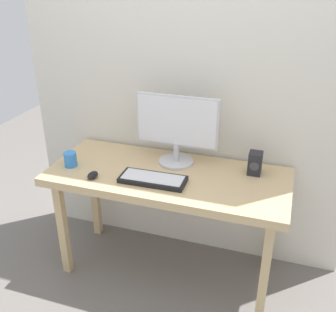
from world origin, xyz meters
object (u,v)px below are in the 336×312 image
mouse (93,175)px  monitor (177,128)px  speaker_right (255,163)px  desk (168,184)px  keyboard_primary (153,179)px  coffee_mug (70,159)px

mouse → monitor: bearing=51.6°
speaker_right → monitor: bearing=-179.8°
desk → mouse: size_ratio=18.19×
mouse → speaker_right: 1.00m
mouse → speaker_right: (0.92, 0.37, 0.05)m
desk → keyboard_primary: keyboard_primary is taller
desk → mouse: (-0.41, -0.20, 0.10)m
keyboard_primary → speaker_right: (0.56, 0.29, 0.06)m
keyboard_primary → coffee_mug: (-0.57, 0.02, 0.03)m
monitor → speaker_right: size_ratio=3.75×
keyboard_primary → speaker_right: speaker_right is taller
desk → monitor: bearing=87.8°
monitor → mouse: size_ratio=6.46×
keyboard_primary → speaker_right: bearing=27.3°
desk → speaker_right: speaker_right is taller
coffee_mug → speaker_right: bearing=13.2°
desk → monitor: monitor is taller
monitor → mouse: (-0.42, -0.36, -0.22)m
desk → mouse: bearing=-154.2°
monitor → keyboard_primary: 0.37m
desk → coffee_mug: 0.64m
monitor → keyboard_primary: size_ratio=1.33×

